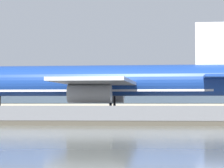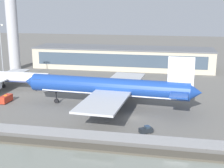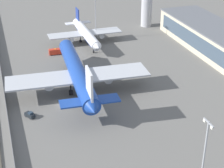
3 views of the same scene
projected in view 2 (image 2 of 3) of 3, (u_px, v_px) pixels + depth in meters
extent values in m
plane|color=#66635E|center=(133.00, 118.00, 85.52)|extent=(500.00, 500.00, 0.00)
cube|color=#474238|center=(120.00, 150.00, 65.95)|extent=(320.00, 3.00, 0.50)
cube|color=slate|center=(124.00, 138.00, 70.01)|extent=(280.00, 0.08, 2.31)
cylinder|color=slate|center=(124.00, 138.00, 70.01)|extent=(0.10, 0.10, 2.31)
cylinder|color=#193D93|center=(108.00, 87.00, 92.94)|extent=(48.34, 8.21, 5.31)
cone|color=#193D93|center=(30.00, 82.00, 99.22)|extent=(3.75, 5.24, 5.04)
cone|color=#193D93|center=(196.00, 92.00, 86.67)|extent=(3.73, 4.98, 4.78)
cube|color=#232D3D|center=(40.00, 80.00, 98.23)|extent=(3.19, 4.68, 1.59)
cube|color=silver|center=(108.00, 91.00, 93.30)|extent=(41.07, 6.71, 0.96)
cube|color=#B7BABF|center=(105.00, 100.00, 81.68)|extent=(11.96, 23.69, 0.53)
cube|color=#B7BABF|center=(124.00, 81.00, 103.35)|extent=(11.96, 23.69, 0.53)
cylinder|color=#B7BABF|center=(101.00, 104.00, 84.19)|extent=(6.90, 3.32, 2.92)
cylinder|color=#B7BABF|center=(118.00, 87.00, 102.39)|extent=(6.90, 3.32, 2.92)
cube|color=silver|center=(181.00, 73.00, 86.45)|extent=(7.24, 1.07, 9.03)
cube|color=#193D93|center=(179.00, 94.00, 83.67)|extent=(5.31, 8.74, 0.42)
cube|color=#193D93|center=(181.00, 86.00, 91.61)|extent=(5.31, 8.74, 0.42)
cylinder|color=black|center=(56.00, 96.00, 98.11)|extent=(0.37, 0.37, 3.11)
cylinder|color=black|center=(56.00, 101.00, 98.48)|extent=(1.52, 0.67, 1.49)
cylinder|color=black|center=(116.00, 104.00, 90.52)|extent=(0.42, 0.42, 3.11)
cylinder|color=black|center=(116.00, 109.00, 90.90)|extent=(1.78, 1.30, 1.71)
cylinder|color=black|center=(121.00, 98.00, 95.75)|extent=(0.42, 0.42, 3.11)
cylinder|color=black|center=(121.00, 103.00, 96.13)|extent=(1.78, 1.30, 1.71)
cylinder|color=white|center=(6.00, 77.00, 114.21)|extent=(33.49, 4.10, 3.85)
cone|color=white|center=(52.00, 79.00, 110.98)|extent=(2.53, 3.67, 3.65)
cube|color=#232D3D|center=(45.00, 77.00, 111.30)|extent=(2.14, 3.29, 1.15)
cube|color=navy|center=(6.00, 79.00, 114.46)|extent=(28.47, 3.30, 0.69)
cube|color=#B7BABF|center=(12.00, 73.00, 122.28)|extent=(7.49, 16.12, 0.38)
cylinder|color=#B7BABF|center=(13.00, 77.00, 121.18)|extent=(4.70, 2.15, 2.12)
cylinder|color=black|center=(36.00, 86.00, 112.82)|extent=(0.27, 0.27, 2.25)
cylinder|color=black|center=(36.00, 89.00, 113.10)|extent=(1.08, 0.43, 1.08)
cylinder|color=black|center=(3.00, 83.00, 117.30)|extent=(0.31, 0.31, 2.25)
cylinder|color=black|center=(4.00, 86.00, 117.57)|extent=(1.25, 0.88, 1.24)
cube|color=#1E2328|center=(146.00, 130.00, 75.23)|extent=(3.56, 3.08, 1.11)
cube|color=#283847|center=(147.00, 127.00, 75.18)|extent=(1.64, 1.68, 0.50)
cylinder|color=black|center=(148.00, 130.00, 76.30)|extent=(0.71, 0.57, 0.70)
cylinder|color=black|center=(151.00, 132.00, 75.07)|extent=(0.71, 0.57, 0.70)
cylinder|color=black|center=(141.00, 131.00, 75.58)|extent=(0.71, 0.57, 0.70)
cylinder|color=black|center=(143.00, 133.00, 74.36)|extent=(0.71, 0.57, 0.70)
cube|color=red|center=(6.00, 99.00, 99.02)|extent=(2.23, 5.25, 2.07)
cube|color=#283847|center=(3.00, 99.00, 97.20)|extent=(2.02, 1.19, 0.83)
cube|color=orange|center=(5.00, 95.00, 98.75)|extent=(1.06, 0.53, 0.16)
cylinder|color=black|center=(6.00, 103.00, 97.50)|extent=(0.24, 0.85, 0.84)
cylinder|color=black|center=(1.00, 103.00, 97.90)|extent=(0.24, 0.85, 0.84)
cylinder|color=black|center=(11.00, 100.00, 100.56)|extent=(0.24, 0.85, 0.84)
cylinder|color=black|center=(6.00, 100.00, 100.95)|extent=(0.24, 0.85, 0.84)
cylinder|color=#ADADB2|center=(12.00, 27.00, 146.08)|extent=(5.23, 5.23, 41.10)
cube|color=#BCB299|center=(122.00, 58.00, 153.60)|extent=(86.51, 18.75, 9.76)
cube|color=#3D4C5B|center=(119.00, 60.00, 144.48)|extent=(79.59, 0.16, 5.85)
cube|color=#5B5E63|center=(123.00, 48.00, 152.35)|extent=(87.11, 19.35, 0.50)
cylinder|color=#93969B|center=(2.00, 55.00, 118.63)|extent=(0.36, 0.36, 23.51)
cube|color=silver|center=(2.00, 25.00, 115.68)|extent=(0.60, 0.40, 0.44)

